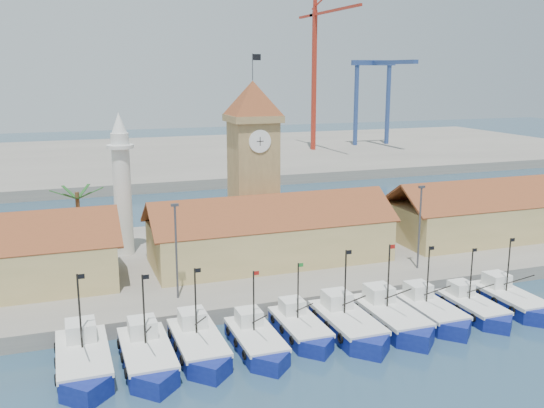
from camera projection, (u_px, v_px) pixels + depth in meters
name	position (u px, v px, depth m)	size (l,w,h in m)	color
ground	(351.00, 347.00, 49.89)	(400.00, 400.00, 0.00)	#1B3449
quay	(259.00, 256.00, 71.81)	(140.00, 32.00, 1.50)	gray
terminal	(150.00, 158.00, 150.86)	(240.00, 80.00, 2.00)	gray
boat_0	(84.00, 363.00, 45.35)	(3.85, 10.54, 7.98)	navy
boat_1	(148.00, 358.00, 46.27)	(3.67, 10.04, 7.60)	navy
boat_2	(199.00, 347.00, 48.20)	(3.59, 9.84, 7.45)	navy
boat_3	(257.00, 343.00, 49.03)	(3.34, 9.15, 6.92)	navy
boat_4	(301.00, 330.00, 51.59)	(3.25, 8.91, 6.74)	navy
boat_5	(349.00, 326.00, 52.02)	(3.75, 10.27, 7.77)	navy
boat_6	(392.00, 319.00, 53.48)	(3.77, 10.34, 7.82)	navy
boat_7	(431.00, 313.00, 54.98)	(3.48, 9.53, 7.21)	navy
boat_8	(474.00, 309.00, 56.07)	(3.22, 8.82, 6.67)	navy
boat_9	(512.00, 302.00, 57.74)	(3.46, 9.49, 7.18)	navy
hall_center	(270.00, 239.00, 67.43)	(27.04, 10.13, 7.61)	tan
hall_right	(504.00, 216.00, 77.94)	(31.20, 10.13, 7.61)	tan
clock_tower	(253.00, 160.00, 71.24)	(5.80, 5.80, 22.70)	tan
minaret	(122.00, 184.00, 68.63)	(3.00, 3.00, 16.30)	silver
palm_tree	(79.00, 221.00, 65.90)	(5.60, 5.03, 8.39)	brown
lamp_posts	(302.00, 235.00, 59.70)	(80.70, 0.25, 9.03)	#3F3F44
crane_red_right	(317.00, 58.00, 153.23)	(1.00, 34.71, 42.22)	#A82919
gantry	(379.00, 79.00, 164.05)	(13.00, 22.00, 23.20)	navy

